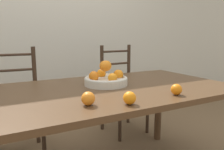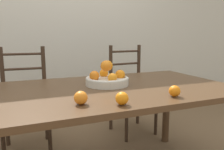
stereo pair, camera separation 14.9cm
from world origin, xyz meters
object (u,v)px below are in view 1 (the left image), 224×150
object	(u,v)px
orange_loose_1	(88,99)
chair_left	(16,104)
fruit_bowl	(106,78)
orange_loose_2	(176,89)
chair_right	(122,90)
orange_loose_0	(130,98)

from	to	relation	value
orange_loose_1	chair_left	distance (m)	1.16
fruit_bowl	orange_loose_1	bearing A→B (deg)	-127.08
orange_loose_2	chair_right	xyz separation A→B (m)	(0.31, 1.15, -0.29)
fruit_bowl	chair_left	distance (m)	0.95
orange_loose_1	orange_loose_2	world-z (taller)	orange_loose_1
orange_loose_0	orange_loose_2	distance (m)	0.35
fruit_bowl	orange_loose_1	size ratio (longest dim) A/B	4.38
chair_left	orange_loose_2	bearing A→B (deg)	-53.59
fruit_bowl	chair_left	world-z (taller)	chair_left
orange_loose_1	chair_left	xyz separation A→B (m)	(-0.27, 1.09, -0.29)
chair_left	chair_right	bearing A→B (deg)	1.21
orange_loose_2	chair_left	size ratio (longest dim) A/B	0.07
chair_right	orange_loose_1	bearing A→B (deg)	-132.91
orange_loose_0	chair_right	xyz separation A→B (m)	(0.66, 1.18, -0.29)
orange_loose_1	orange_loose_2	distance (m)	0.55
fruit_bowl	chair_right	size ratio (longest dim) A/B	0.32
orange_loose_1	chair_right	distance (m)	1.42
fruit_bowl	chair_left	xyz separation A→B (m)	(-0.56, 0.71, -0.31)
chair_right	fruit_bowl	bearing A→B (deg)	-133.38
orange_loose_0	chair_right	world-z (taller)	chair_right
orange_loose_0	chair_right	bearing A→B (deg)	60.78
orange_loose_0	orange_loose_2	world-z (taller)	orange_loose_0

